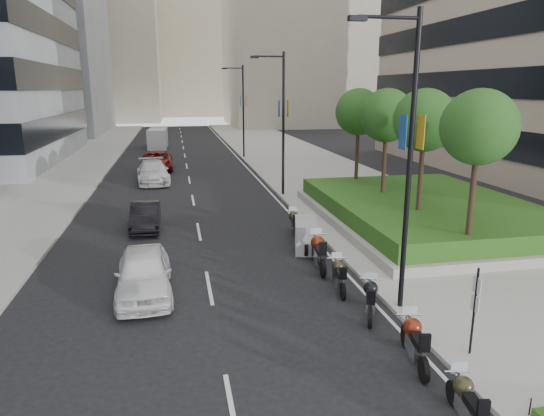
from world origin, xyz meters
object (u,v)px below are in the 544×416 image
object	(u,v)px
car_d	(157,161)
lamp_post_1	(281,117)
lamp_post_0	(406,151)
lamp_post_2	(242,107)
motorcycle_4	(318,252)
car_c	(153,172)
motorcycle_5	(305,235)
car_a	(144,273)
motorcycle_6	(294,223)
parking_sign	(475,307)
delivery_van	(158,139)
motorcycle_2	(370,299)
motorcycle_0	(467,402)
car_b	(145,216)
motorcycle_3	(339,275)
motorcycle_1	(414,341)

from	to	relation	value
car_d	lamp_post_1	bearing A→B (deg)	-57.10
lamp_post_0	lamp_post_2	bearing A→B (deg)	90.00
motorcycle_4	car_c	world-z (taller)	car_c
lamp_post_0	car_c	distance (m)	25.23
lamp_post_1	motorcycle_5	world-z (taller)	lamp_post_1
car_a	motorcycle_6	bearing A→B (deg)	38.69
parking_sign	delivery_van	distance (m)	49.07
parking_sign	motorcycle_2	world-z (taller)	parking_sign
motorcycle_4	car_c	distance (m)	20.59
motorcycle_4	car_d	distance (m)	26.18
parking_sign	motorcycle_0	distance (m)	2.93
motorcycle_4	car_b	xyz separation A→B (m)	(-6.88, 6.93, -0.01)
lamp_post_2	motorcycle_0	xyz separation A→B (m)	(-0.93, -40.28, -4.54)
lamp_post_0	car_a	xyz separation A→B (m)	(-7.83, 2.83, -4.30)
lamp_post_1	motorcycle_3	size ratio (longest dim) A/B	4.37
parking_sign	motorcycle_0	size ratio (longest dim) A/B	1.27
motorcycle_4	car_b	size ratio (longest dim) A/B	0.63
lamp_post_0	lamp_post_1	size ratio (longest dim) A/B	1.00
motorcycle_0	motorcycle_1	size ratio (longest dim) A/B	0.89
parking_sign	car_d	world-z (taller)	parking_sign
motorcycle_1	car_a	size ratio (longest dim) A/B	0.49
lamp_post_2	parking_sign	size ratio (longest dim) A/B	3.60
lamp_post_0	motorcycle_1	bearing A→B (deg)	-106.67
lamp_post_1	motorcycle_4	distance (m)	13.72
lamp_post_2	motorcycle_6	size ratio (longest dim) A/B	4.16
motorcycle_4	delivery_van	world-z (taller)	delivery_van
motorcycle_2	car_a	distance (m)	7.53
lamp_post_2	car_d	world-z (taller)	lamp_post_2
motorcycle_2	car_c	bearing A→B (deg)	39.48
motorcycle_1	car_d	bearing A→B (deg)	23.97
parking_sign	lamp_post_1	bearing A→B (deg)	91.88
motorcycle_4	motorcycle_5	bearing A→B (deg)	4.10
motorcycle_2	motorcycle_4	bearing A→B (deg)	27.50
lamp_post_1	motorcycle_2	world-z (taller)	lamp_post_1
motorcycle_3	motorcycle_2	bearing A→B (deg)	-162.55
motorcycle_3	motorcycle_4	world-z (taller)	motorcycle_4
motorcycle_6	lamp_post_1	bearing A→B (deg)	-0.50
motorcycle_3	car_c	distance (m)	22.70
motorcycle_2	motorcycle_3	xyz separation A→B (m)	(-0.31, 2.04, -0.00)
motorcycle_0	motorcycle_2	bearing A→B (deg)	9.50
motorcycle_2	car_d	bearing A→B (deg)	35.96
lamp_post_0	parking_sign	world-z (taller)	lamp_post_0
car_a	motorcycle_2	bearing A→B (deg)	-25.69
motorcycle_0	motorcycle_5	xyz separation A→B (m)	(-0.31, 11.59, 0.13)
car_d	delivery_van	distance (m)	15.88
motorcycle_3	car_b	world-z (taller)	car_b
motorcycle_5	motorcycle_4	bearing A→B (deg)	-169.04
parking_sign	car_b	size ratio (longest dim) A/B	0.63
parking_sign	motorcycle_4	distance (m)	7.38
parking_sign	car_b	xyz separation A→B (m)	(-8.86, 14.00, -0.80)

